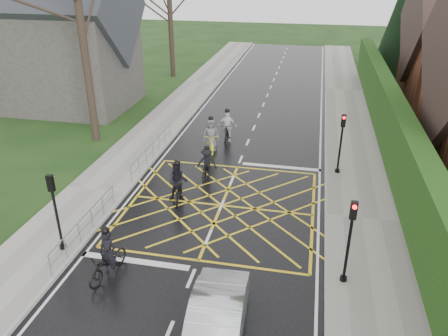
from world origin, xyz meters
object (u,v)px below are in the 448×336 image
(cyclist_rear, at_px, (108,260))
(cyclist_front, at_px, (227,129))
(car, at_px, (215,327))
(cyclist_mid, at_px, (207,166))
(cyclist_lead, at_px, (211,139))
(cyclist_back, at_px, (178,186))

(cyclist_rear, xyz_separation_m, cyclist_front, (1.54, 12.87, 0.11))
(car, bearing_deg, cyclist_mid, 101.63)
(cyclist_mid, height_order, cyclist_front, cyclist_front)
(cyclist_mid, height_order, cyclist_lead, cyclist_lead)
(cyclist_lead, bearing_deg, car, -96.05)
(cyclist_back, bearing_deg, cyclist_mid, 61.06)
(cyclist_back, xyz_separation_m, car, (3.46, -7.70, -0.03))
(cyclist_back, distance_m, car, 8.44)
(cyclist_mid, xyz_separation_m, cyclist_lead, (-0.58, 3.35, 0.09))
(cyclist_rear, bearing_deg, car, -16.13)
(cyclist_front, distance_m, cyclist_lead, 1.68)
(cyclist_lead, bearing_deg, cyclist_front, 48.80)
(cyclist_rear, bearing_deg, cyclist_mid, 90.77)
(cyclist_rear, distance_m, cyclist_lead, 11.34)
(cyclist_mid, bearing_deg, cyclist_rear, -103.59)
(cyclist_mid, relative_size, cyclist_lead, 0.80)
(cyclist_mid, bearing_deg, cyclist_lead, 96.96)
(cyclist_rear, height_order, car, cyclist_rear)
(cyclist_back, height_order, cyclist_front, cyclist_front)
(cyclist_rear, distance_m, cyclist_back, 5.53)
(cyclist_lead, xyz_separation_m, car, (3.33, -13.53, 0.01))
(cyclist_rear, height_order, cyclist_mid, cyclist_rear)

